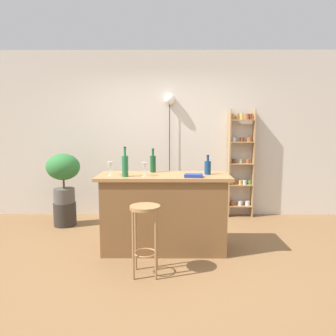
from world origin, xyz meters
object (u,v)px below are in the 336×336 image
potted_plant (63,172)px  pendant_globe_light (170,102)px  bottle_sauce_amber (208,167)px  cookbook (194,176)px  wine_glass_center (144,166)px  plant_stool (65,214)px  wine_glass_left (110,166)px  bar_stool (145,225)px  bottle_vinegar (125,165)px  spice_shelf (241,163)px  bottle_olive_oil (153,163)px

potted_plant → pendant_globe_light: pendant_globe_light is taller
bottle_sauce_amber → cookbook: bottle_sauce_amber is taller
bottle_sauce_amber → wine_glass_center: size_ratio=1.47×
potted_plant → cookbook: bearing=-31.1°
wine_glass_center → cookbook: 0.59m
plant_stool → wine_glass_left: wine_glass_left is taller
bar_stool → cookbook: cookbook is taller
potted_plant → wine_glass_left: 1.39m
potted_plant → cookbook: potted_plant is taller
bottle_vinegar → bar_stool: bearing=-63.5°
spice_shelf → pendant_globe_light: 1.58m
bottle_vinegar → cookbook: bottle_vinegar is taller
bar_stool → spice_shelf: bearing=56.5°
plant_stool → pendant_globe_light: bearing=19.4°
wine_glass_left → wine_glass_center: (0.42, -0.06, 0.00)m
bar_stool → spice_shelf: spice_shelf is taller
spice_shelf → bottle_sauce_amber: (-0.74, -1.47, 0.11)m
bar_stool → potted_plant: potted_plant is taller
potted_plant → cookbook: size_ratio=3.65×
plant_stool → wine_glass_center: bearing=-39.1°
bottle_olive_oil → bottle_sauce_amber: bearing=-15.9°
potted_plant → wine_glass_left: (0.92, -1.02, 0.23)m
wine_glass_left → cookbook: wine_glass_left is taller
plant_stool → wine_glass_left: 1.63m
spice_shelf → plant_stool: (-2.84, -0.53, -0.75)m
bottle_olive_oil → pendant_globe_light: (0.21, 1.32, 0.88)m
plant_stool → cookbook: size_ratio=1.72×
bottle_vinegar → pendant_globe_light: bearing=72.9°
spice_shelf → bottle_olive_oil: size_ratio=5.96×
bar_stool → potted_plant: size_ratio=0.96×
bottle_sauce_amber → bottle_olive_oil: bottle_olive_oil is taller
spice_shelf → wine_glass_center: 2.21m
bottle_vinegar → cookbook: (0.80, -0.03, -0.12)m
bottle_olive_oil → cookbook: 0.65m
potted_plant → bottle_sauce_amber: (2.10, -0.94, 0.20)m
plant_stool → wine_glass_left: size_ratio=2.20×
spice_shelf → wine_glass_left: 2.48m
plant_stool → bottle_sauce_amber: (2.10, -0.94, 0.86)m
plant_stool → wine_glass_center: wine_glass_center is taller
spice_shelf → wine_glass_center: size_ratio=11.14×
pendant_globe_light → wine_glass_left: bearing=-114.1°
bottle_vinegar → wine_glass_center: size_ratio=2.14×
plant_stool → pendant_globe_light: size_ratio=0.17×
plant_stool → bottle_vinegar: (1.11, -1.12, 0.90)m
bottle_sauce_amber → wine_glass_left: size_ratio=1.47×
bottle_sauce_amber → wine_glass_center: bearing=-169.2°
bottle_sauce_amber → cookbook: 0.29m
plant_stool → bottle_sauce_amber: bottle_sauce_amber is taller
wine_glass_left → spice_shelf: bearing=38.9°
wine_glass_center → potted_plant: bearing=140.9°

